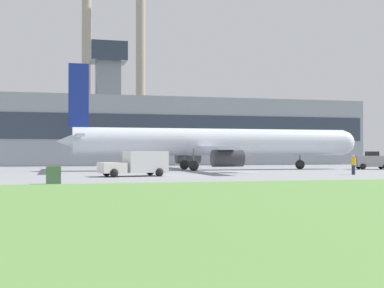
{
  "coord_description": "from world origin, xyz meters",
  "views": [
    {
      "loc": [
        -17.91,
        -51.79,
        2.02
      ],
      "look_at": [
        -3.01,
        5.99,
        2.92
      ],
      "focal_mm": 50.0,
      "sensor_mm": 36.0,
      "label": 1
    }
  ],
  "objects": [
    {
      "name": "terminal_building",
      "position": [
        -0.29,
        34.6,
        5.41
      ],
      "size": [
        63.15,
        16.13,
        19.51
      ],
      "color": "#8C939E",
      "rests_on": "ground_plane"
    },
    {
      "name": "baggage_truck",
      "position": [
        -11.14,
        -7.37,
        1.05
      ],
      "size": [
        5.86,
        3.54,
        2.1
      ],
      "color": "white",
      "rests_on": "ground_plane"
    },
    {
      "name": "ground_plane",
      "position": [
        0.0,
        0.0,
        0.0
      ],
      "size": [
        400.0,
        400.0,
        0.0
      ],
      "primitive_type": "plane",
      "color": "gray"
    },
    {
      "name": "ground_crew_person",
      "position": [
        8.04,
        -9.08,
        0.89
      ],
      "size": [
        0.44,
        0.44,
        1.75
      ],
      "color": "#23283D",
      "rests_on": "ground_plane"
    },
    {
      "name": "utility_cabinet",
      "position": [
        -17.96,
        -16.77,
        0.56
      ],
      "size": [
        0.92,
        0.57,
        1.13
      ],
      "color": "#4C724C",
      "rests_on": "ground_plane"
    },
    {
      "name": "airplane",
      "position": [
        -0.7,
        5.99,
        3.07
      ],
      "size": [
        34.89,
        30.05,
        11.44
      ],
      "color": "silver",
      "rests_on": "ground_plane"
    },
    {
      "name": "pushback_tug",
      "position": [
        18.15,
        3.51,
        0.94
      ],
      "size": [
        4.07,
        2.86,
        2.1
      ],
      "color": "gray",
      "rests_on": "ground_plane"
    },
    {
      "name": "smokestack_right",
      "position": [
        0.9,
        67.86,
        22.79
      ],
      "size": [
        2.47,
        2.47,
        45.37
      ],
      "color": "gray",
      "rests_on": "ground_plane"
    },
    {
      "name": "smokestack_left",
      "position": [
        -11.07,
        69.27,
        22.31
      ],
      "size": [
        2.41,
        2.41,
        44.42
      ],
      "color": "gray",
      "rests_on": "ground_plane"
    }
  ]
}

